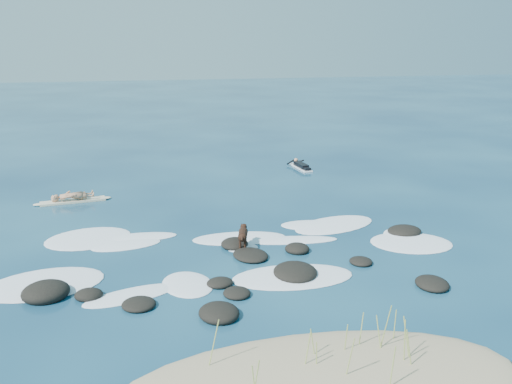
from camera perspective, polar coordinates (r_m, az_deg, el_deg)
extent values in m
plane|color=#0A2642|center=(19.66, -1.47, -5.79)|extent=(160.00, 160.00, 0.00)
cylinder|color=#98A851|center=(13.07, 5.71, -14.92)|extent=(0.15, 0.05, 0.77)
cylinder|color=#98A851|center=(13.30, 8.97, -14.39)|extent=(0.04, 0.14, 0.81)
cylinder|color=#98A851|center=(13.54, 12.19, -13.74)|extent=(0.14, 0.17, 0.91)
cylinder|color=#98A851|center=(13.60, 10.46, -13.52)|extent=(0.13, 0.08, 0.90)
cylinder|color=#98A851|center=(13.00, 15.08, -15.02)|extent=(0.22, 0.03, 1.00)
cylinder|color=#98A851|center=(12.34, 9.35, -16.22)|extent=(0.13, 0.18, 1.07)
cylinder|color=#98A851|center=(12.19, 13.45, -16.94)|extent=(0.11, 0.05, 1.06)
cylinder|color=#98A851|center=(13.48, 12.82, -13.17)|extent=(0.15, 0.22, 1.21)
cylinder|color=#98A851|center=(13.10, 14.63, -14.40)|extent=(0.10, 0.08, 1.14)
cylinder|color=#98A851|center=(12.65, -4.26, -14.96)|extent=(0.27, 0.05, 1.16)
cylinder|color=#98A851|center=(13.33, 14.82, -14.03)|extent=(0.17, 0.17, 1.06)
cylinder|color=#98A851|center=(12.68, 5.16, -15.61)|extent=(0.17, 0.06, 0.90)
cylinder|color=#98A851|center=(14.06, 13.70, -12.87)|extent=(0.04, 0.07, 0.84)
cylinder|color=#98A851|center=(12.72, 6.07, -16.04)|extent=(0.06, 0.06, 0.71)
ellipsoid|color=black|center=(18.80, 10.44, -6.86)|extent=(0.87, 0.90, 0.25)
ellipsoid|color=black|center=(17.64, 3.94, -7.99)|extent=(1.57, 1.71, 0.44)
ellipsoid|color=black|center=(15.22, -3.73, -11.98)|extent=(1.29, 1.37, 0.42)
ellipsoid|color=black|center=(21.89, 14.62, -3.80)|extent=(1.30, 1.10, 0.39)
ellipsoid|color=black|center=(18.99, -0.56, -6.34)|extent=(1.43, 1.59, 0.28)
ellipsoid|color=black|center=(16.99, -3.63, -9.06)|extent=(0.92, 0.85, 0.28)
ellipsoid|color=black|center=(19.53, 4.14, -5.69)|extent=(1.11, 1.12, 0.36)
ellipsoid|color=black|center=(17.65, 17.20, -8.75)|extent=(1.08, 1.23, 0.33)
ellipsoid|color=black|center=(16.03, -11.64, -10.94)|extent=(1.26, 1.25, 0.28)
ellipsoid|color=black|center=(16.86, -16.38, -9.85)|extent=(0.83, 0.74, 0.34)
ellipsoid|color=black|center=(17.27, -20.28, -9.37)|extent=(1.76, 1.72, 0.57)
ellipsoid|color=black|center=(16.35, -1.93, -10.08)|extent=(0.96, 0.98, 0.27)
ellipsoid|color=black|center=(19.94, -2.16, -5.21)|extent=(1.22, 1.31, 0.36)
ellipsoid|color=white|center=(21.23, -11.65, -4.46)|extent=(2.81, 1.02, 0.12)
ellipsoid|color=white|center=(20.99, 15.26, -4.92)|extent=(3.38, 2.93, 0.12)
ellipsoid|color=white|center=(22.20, 5.94, -3.34)|extent=(2.89, 1.85, 0.12)
ellipsoid|color=white|center=(20.55, -12.84, -5.20)|extent=(2.57, 1.42, 0.12)
ellipsoid|color=white|center=(20.69, -1.67, -4.66)|extent=(3.53, 1.74, 0.12)
ellipsoid|color=white|center=(16.71, -12.40, -10.08)|extent=(2.93, 1.77, 0.12)
ellipsoid|color=white|center=(17.55, 3.71, -8.46)|extent=(3.86, 2.13, 0.12)
ellipsoid|color=white|center=(18.16, -20.44, -8.62)|extent=(3.88, 2.97, 0.12)
ellipsoid|color=white|center=(21.55, -16.41, -4.48)|extent=(3.56, 3.07, 0.12)
ellipsoid|color=white|center=(17.13, -6.85, -9.16)|extent=(1.80, 2.21, 0.12)
ellipsoid|color=white|center=(21.44, 14.13, -4.42)|extent=(1.36, 2.01, 0.12)
ellipsoid|color=white|center=(20.54, 3.48, -4.84)|extent=(3.53, 1.34, 0.12)
ellipsoid|color=white|center=(22.35, 7.84, -3.27)|extent=(3.95, 2.87, 0.12)
ellipsoid|color=white|center=(19.78, -1.37, -5.62)|extent=(1.10, 0.90, 0.12)
cube|color=beige|center=(26.41, -17.83, -0.87)|extent=(2.82, 0.97, 0.09)
ellipsoid|color=beige|center=(26.52, -14.86, -0.57)|extent=(0.59, 0.39, 0.10)
ellipsoid|color=beige|center=(26.38, -20.82, -1.16)|extent=(0.59, 0.39, 0.10)
imported|color=tan|center=(26.18, -18.00, 1.12)|extent=(0.52, 0.71, 1.80)
cube|color=white|center=(31.70, 4.53, 2.45)|extent=(0.67, 2.19, 0.08)
ellipsoid|color=white|center=(32.67, 3.80, 2.85)|extent=(0.30, 0.49, 0.08)
cube|color=black|center=(31.67, 4.53, 2.71)|extent=(0.51, 1.35, 0.22)
sphere|color=tan|center=(32.33, 4.02, 3.20)|extent=(0.24, 0.24, 0.23)
cylinder|color=black|center=(32.39, 3.46, 3.00)|extent=(0.52, 0.33, 0.24)
cylinder|color=black|center=(32.60, 4.36, 3.06)|extent=(0.54, 0.25, 0.24)
cube|color=black|center=(31.02, 5.05, 2.36)|extent=(0.38, 0.57, 0.14)
cylinder|color=black|center=(19.51, -1.32, -4.26)|extent=(0.46, 0.70, 0.31)
sphere|color=black|center=(19.78, -1.28, -3.98)|extent=(0.40, 0.40, 0.32)
sphere|color=black|center=(19.24, -1.37, -4.55)|extent=(0.36, 0.36, 0.29)
sphere|color=black|center=(19.92, -1.25, -3.51)|extent=(0.28, 0.28, 0.23)
cone|color=black|center=(20.05, -1.23, -3.43)|extent=(0.15, 0.17, 0.12)
cone|color=black|center=(19.88, -1.43, -3.26)|extent=(0.12, 0.10, 0.11)
cone|color=black|center=(19.87, -1.08, -3.26)|extent=(0.12, 0.10, 0.11)
cylinder|color=black|center=(19.83, -1.52, -4.95)|extent=(0.09, 0.09, 0.42)
cylinder|color=black|center=(19.82, -1.04, -4.96)|extent=(0.09, 0.09, 0.42)
cylinder|color=black|center=(19.42, -1.60, -5.40)|extent=(0.09, 0.09, 0.42)
cylinder|color=black|center=(19.41, -1.11, -5.41)|extent=(0.09, 0.09, 0.42)
cylinder|color=black|center=(19.09, -1.40, -4.54)|extent=(0.13, 0.31, 0.18)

